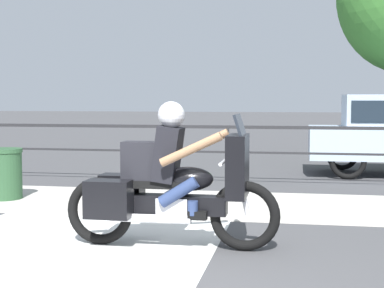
{
  "coord_description": "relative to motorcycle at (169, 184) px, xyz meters",
  "views": [
    {
      "loc": [
        1.26,
        -5.37,
        1.62
      ],
      "look_at": [
        -0.13,
        2.39,
        1.0
      ],
      "focal_mm": 55.0,
      "sensor_mm": 36.0,
      "label": 1
    }
  ],
  "objects": [
    {
      "name": "ground_plane",
      "position": [
        0.08,
        -0.75,
        -0.7
      ],
      "size": [
        120.0,
        120.0,
        0.0
      ],
      "primitive_type": "plane",
      "color": "#424244"
    },
    {
      "name": "trash_bin",
      "position": [
        -3.23,
        2.49,
        -0.29
      ],
      "size": [
        0.57,
        0.57,
        0.81
      ],
      "color": "#284C2D",
      "rests_on": "ground"
    },
    {
      "name": "crosswalk_band",
      "position": [
        -1.07,
        -0.95,
        -0.69
      ],
      "size": [
        3.17,
        6.0,
        0.01
      ],
      "primitive_type": "cube",
      "color": "silver",
      "rests_on": "ground"
    },
    {
      "name": "sidewalk_band",
      "position": [
        0.08,
        2.65,
        -0.69
      ],
      "size": [
        44.0,
        2.4,
        0.01
      ],
      "primitive_type": "cube",
      "color": "#B7B2A8",
      "rests_on": "ground"
    },
    {
      "name": "fence_railing",
      "position": [
        0.08,
        4.7,
        0.18
      ],
      "size": [
        36.0,
        0.05,
        1.11
      ],
      "color": "#232326",
      "rests_on": "ground"
    },
    {
      "name": "motorcycle",
      "position": [
        0.0,
        0.0,
        0.0
      ],
      "size": [
        2.35,
        0.76,
        1.58
      ],
      "rotation": [
        0.0,
        0.0,
        -0.01
      ],
      "color": "black",
      "rests_on": "ground"
    }
  ]
}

